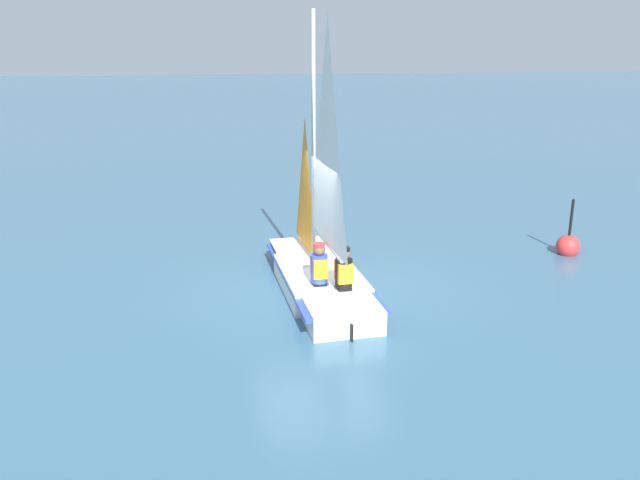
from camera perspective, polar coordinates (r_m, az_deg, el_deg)
ground_plane at (r=11.91m, az=0.00°, el=-4.66°), size 260.00×260.00×0.00m
sailboat_main at (r=11.65m, az=0.04°, el=-1.52°), size 1.50×4.45×5.09m
sailor_helm at (r=11.01m, az=-0.08°, el=-2.97°), size 0.31×0.34×1.16m
sailor_crew at (r=10.80m, az=2.18°, el=-3.39°), size 0.31×0.34×1.16m
buoy_marker at (r=15.06m, az=21.73°, el=-0.49°), size 0.53×0.53×1.35m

